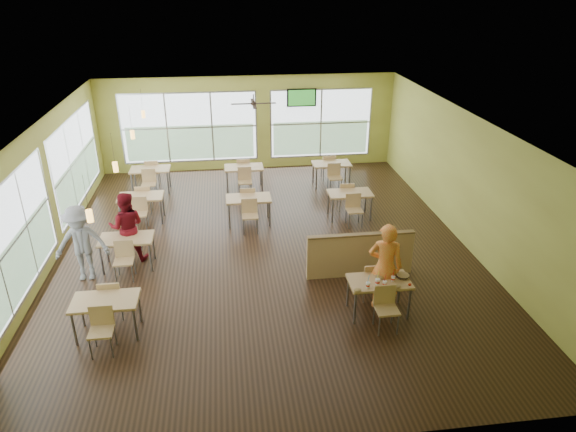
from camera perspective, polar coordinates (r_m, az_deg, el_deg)
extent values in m
plane|color=black|center=(12.83, -2.58, -3.54)|extent=(12.00, 12.00, 0.00)
plane|color=white|center=(11.65, -2.88, 10.43)|extent=(12.00, 12.00, 0.00)
cube|color=#BEC44F|center=(17.85, -4.38, 10.23)|extent=(10.00, 0.04, 3.20)
cube|color=#BEC44F|center=(6.97, 1.61, -15.40)|extent=(10.00, 0.04, 3.20)
cube|color=#BEC44F|center=(12.80, -25.63, 1.74)|extent=(0.04, 12.00, 3.20)
cube|color=#BEC44F|center=(13.46, 19.05, 3.95)|extent=(0.04, 12.00, 3.20)
cube|color=white|center=(11.11, -28.29, -2.65)|extent=(0.02, 4.50, 2.35)
cube|color=white|center=(15.52, -22.45, 5.84)|extent=(0.02, 4.50, 2.35)
cube|color=white|center=(17.86, -10.87, 9.62)|extent=(4.50, 0.02, 2.35)
cube|color=white|center=(18.14, 3.67, 10.25)|extent=(3.50, 0.02, 2.35)
cube|color=#B7BABC|center=(13.71, -23.98, -2.23)|extent=(0.04, 9.40, 0.05)
cube|color=#B7BABC|center=(18.19, -3.45, 6.43)|extent=(8.00, 0.04, 0.05)
cube|color=tan|center=(10.26, 10.13, -7.16)|extent=(1.20, 0.70, 0.04)
cube|color=brown|center=(10.27, 10.12, -7.28)|extent=(1.22, 0.71, 0.01)
cylinder|color=slate|center=(10.09, 7.47, -10.09)|extent=(0.05, 0.05, 0.71)
cylinder|color=slate|center=(10.39, 13.32, -9.47)|extent=(0.05, 0.05, 0.71)
cylinder|color=slate|center=(10.56, 6.69, -8.31)|extent=(0.05, 0.05, 0.71)
cylinder|color=slate|center=(10.84, 12.30, -7.78)|extent=(0.05, 0.05, 0.71)
cube|color=tan|center=(10.85, 9.19, -6.89)|extent=(0.42, 0.42, 0.04)
cube|color=tan|center=(10.89, 9.00, -5.39)|extent=(0.42, 0.04, 0.40)
cube|color=tan|center=(9.97, 10.92, -10.17)|extent=(0.42, 0.42, 0.04)
cube|color=tan|center=(9.70, 11.36, -9.74)|extent=(0.42, 0.04, 0.40)
cube|color=tan|center=(11.56, 8.00, -4.36)|extent=(2.40, 0.12, 1.00)
cube|color=brown|center=(11.32, 8.16, -2.07)|extent=(2.40, 0.14, 0.04)
cube|color=tan|center=(10.12, -19.68, -8.85)|extent=(1.20, 0.70, 0.04)
cube|color=brown|center=(10.13, -19.66, -8.97)|extent=(1.22, 0.71, 0.01)
cylinder|color=slate|center=(10.23, -22.68, -11.54)|extent=(0.05, 0.05, 0.71)
cylinder|color=slate|center=(9.98, -16.60, -11.50)|extent=(0.05, 0.05, 0.71)
cylinder|color=slate|center=(10.69, -21.96, -9.72)|extent=(0.05, 0.05, 0.71)
cylinder|color=slate|center=(10.45, -16.17, -9.62)|extent=(0.05, 0.05, 0.71)
cube|color=tan|center=(10.72, -18.92, -8.48)|extent=(0.42, 0.42, 0.04)
cube|color=tan|center=(10.76, -18.91, -6.95)|extent=(0.42, 0.04, 0.40)
cube|color=tan|center=(9.84, -20.04, -11.98)|extent=(0.42, 0.42, 0.04)
cube|color=tan|center=(9.56, -20.46, -11.59)|extent=(0.42, 0.04, 0.40)
cube|color=tan|center=(12.24, -17.54, -2.39)|extent=(1.20, 0.70, 0.04)
cube|color=brown|center=(12.25, -17.52, -2.50)|extent=(1.22, 0.71, 0.01)
cylinder|color=slate|center=(12.28, -20.00, -4.68)|extent=(0.05, 0.05, 0.71)
cylinder|color=slate|center=(12.07, -15.00, -4.48)|extent=(0.05, 0.05, 0.71)
cylinder|color=slate|center=(12.78, -19.51, -3.41)|extent=(0.05, 0.05, 0.71)
cylinder|color=slate|center=(12.58, -14.71, -3.20)|extent=(0.05, 0.05, 0.71)
cube|color=tan|center=(12.85, -17.01, -2.39)|extent=(0.42, 0.42, 0.04)
cube|color=tan|center=(12.92, -17.01, -1.14)|extent=(0.42, 0.04, 0.40)
cube|color=tan|center=(11.89, -17.76, -4.80)|extent=(0.42, 0.42, 0.04)
cube|color=tan|center=(11.63, -18.05, -4.32)|extent=(0.42, 0.04, 0.40)
cube|color=tan|center=(14.49, -16.06, 2.11)|extent=(1.20, 0.70, 0.04)
cube|color=brown|center=(14.50, -16.05, 2.02)|extent=(1.22, 0.71, 0.01)
cylinder|color=slate|center=(14.47, -18.14, 0.18)|extent=(0.05, 0.05, 0.71)
cylinder|color=slate|center=(14.29, -13.90, 0.41)|extent=(0.05, 0.05, 0.71)
cylinder|color=slate|center=(14.99, -17.79, 1.10)|extent=(0.05, 0.05, 0.71)
cylinder|color=slate|center=(14.82, -13.69, 1.33)|extent=(0.05, 0.05, 0.71)
cube|color=tan|center=(15.09, -15.67, 1.94)|extent=(0.42, 0.42, 0.04)
cube|color=tan|center=(15.19, -15.68, 2.98)|extent=(0.42, 0.04, 0.40)
cube|color=tan|center=(14.10, -16.21, 0.21)|extent=(0.42, 0.42, 0.04)
cube|color=tan|center=(13.84, -16.42, 0.71)|extent=(0.42, 0.04, 0.40)
cube|color=tan|center=(16.52, -15.09, 5.05)|extent=(1.20, 0.70, 0.04)
cube|color=brown|center=(16.53, -15.08, 4.97)|extent=(1.22, 0.71, 0.01)
cylinder|color=slate|center=(16.47, -16.92, 3.36)|extent=(0.05, 0.05, 0.71)
cylinder|color=slate|center=(16.31, -13.18, 3.60)|extent=(0.05, 0.05, 0.71)
cylinder|color=slate|center=(17.00, -16.65, 4.07)|extent=(0.05, 0.05, 0.71)
cylinder|color=slate|center=(16.85, -13.02, 4.31)|extent=(0.05, 0.05, 0.71)
cube|color=tan|center=(17.13, -14.78, 4.79)|extent=(0.42, 0.42, 0.04)
cube|color=tan|center=(17.24, -14.79, 5.70)|extent=(0.42, 0.04, 0.40)
cube|color=tan|center=(16.11, -15.20, 3.46)|extent=(0.42, 0.42, 0.04)
cube|color=tan|center=(15.85, -15.37, 3.95)|extent=(0.42, 0.04, 0.40)
cube|color=tan|center=(13.85, -4.41, 1.99)|extent=(1.20, 0.70, 0.04)
cube|color=brown|center=(13.86, -4.41, 1.90)|extent=(1.22, 0.71, 0.01)
cylinder|color=slate|center=(13.72, -6.54, -0.04)|extent=(0.05, 0.05, 0.71)
cylinder|color=slate|center=(13.77, -2.05, 0.20)|extent=(0.05, 0.05, 0.71)
cylinder|color=slate|center=(14.25, -6.60, 0.94)|extent=(0.05, 0.05, 0.71)
cylinder|color=slate|center=(14.29, -2.27, 1.17)|extent=(0.05, 0.05, 0.71)
cube|color=tan|center=(14.46, -4.50, 1.81)|extent=(0.42, 0.42, 0.04)
cube|color=tan|center=(14.55, -4.57, 2.90)|extent=(0.42, 0.04, 0.40)
cube|color=tan|center=(13.46, -4.24, -0.01)|extent=(0.42, 0.42, 0.04)
cube|color=tan|center=(13.19, -4.22, 0.51)|extent=(0.42, 0.04, 0.40)
cube|color=tan|center=(16.18, -4.93, 5.42)|extent=(1.20, 0.70, 0.04)
cube|color=brown|center=(16.19, -4.92, 5.33)|extent=(1.22, 0.71, 0.01)
cylinder|color=slate|center=(16.03, -6.76, 3.71)|extent=(0.05, 0.05, 0.71)
cylinder|color=slate|center=(16.06, -2.90, 3.91)|extent=(0.05, 0.05, 0.71)
cylinder|color=slate|center=(16.57, -6.80, 4.43)|extent=(0.05, 0.05, 0.71)
cylinder|color=slate|center=(16.60, -3.06, 4.62)|extent=(0.05, 0.05, 0.71)
cube|color=tan|center=(16.79, -4.99, 5.14)|extent=(0.42, 0.42, 0.04)
cube|color=tan|center=(16.90, -5.04, 6.06)|extent=(0.42, 0.04, 0.40)
cube|color=tan|center=(15.76, -4.79, 3.80)|extent=(0.42, 0.42, 0.04)
cube|color=tan|center=(15.50, -4.78, 4.30)|extent=(0.42, 0.04, 0.40)
cube|color=tan|center=(14.24, 6.91, 2.54)|extent=(1.20, 0.70, 0.04)
cube|color=brown|center=(14.25, 6.91, 2.45)|extent=(1.22, 0.71, 0.01)
cylinder|color=slate|center=(14.01, 4.97, 0.58)|extent=(0.05, 0.05, 0.71)
cylinder|color=slate|center=(14.27, 9.22, 0.80)|extent=(0.05, 0.05, 0.71)
cylinder|color=slate|center=(14.53, 4.50, 1.52)|extent=(0.05, 0.05, 0.71)
cylinder|color=slate|center=(14.78, 8.61, 1.71)|extent=(0.05, 0.05, 0.71)
cube|color=tan|center=(14.84, 6.36, 2.35)|extent=(0.42, 0.42, 0.04)
cube|color=tan|center=(14.93, 6.23, 3.41)|extent=(0.42, 0.04, 0.40)
cube|color=tan|center=(13.86, 7.39, 0.61)|extent=(0.42, 0.42, 0.04)
cube|color=tan|center=(13.60, 7.63, 1.13)|extent=(0.42, 0.04, 0.40)
cube|color=tan|center=(16.51, 4.87, 5.83)|extent=(1.20, 0.70, 0.04)
cube|color=brown|center=(16.52, 4.86, 5.75)|extent=(1.22, 0.71, 0.01)
cylinder|color=slate|center=(16.27, 3.16, 4.18)|extent=(0.05, 0.05, 0.71)
cylinder|color=slate|center=(16.49, 6.87, 4.33)|extent=(0.05, 0.05, 0.71)
cylinder|color=slate|center=(16.81, 2.81, 4.88)|extent=(0.05, 0.05, 0.71)
cylinder|color=slate|center=(17.02, 6.41, 5.02)|extent=(0.05, 0.05, 0.71)
cube|color=tan|center=(17.11, 4.46, 5.55)|extent=(0.42, 0.42, 0.04)
cube|color=tan|center=(17.22, 4.36, 6.45)|extent=(0.42, 0.04, 0.40)
cube|color=tan|center=(16.10, 5.23, 4.25)|extent=(0.42, 0.42, 0.04)
cube|color=tan|center=(15.85, 5.41, 4.75)|extent=(0.42, 0.04, 0.40)
cylinder|color=#2D2119|center=(9.17, -21.56, 2.28)|extent=(0.01, 0.01, 0.70)
cylinder|color=gold|center=(9.32, -21.18, 0.01)|extent=(0.11, 0.11, 0.22)
cylinder|color=#2D2119|center=(11.47, -18.89, 7.06)|extent=(0.01, 0.01, 0.70)
cylinder|color=gold|center=(11.59, -18.62, 5.19)|extent=(0.11, 0.11, 0.22)
cylinder|color=#2D2119|center=(13.84, -17.10, 10.22)|extent=(0.01, 0.01, 0.70)
cylinder|color=gold|center=(13.94, -16.89, 8.64)|extent=(0.11, 0.11, 0.22)
cylinder|color=#2D2119|center=(15.96, -15.95, 12.22)|extent=(0.01, 0.01, 0.70)
cylinder|color=gold|center=(16.04, -15.78, 10.83)|extent=(0.11, 0.11, 0.22)
cylinder|color=#2D2119|center=(14.59, -3.86, 12.89)|extent=(0.03, 0.03, 0.24)
cylinder|color=#2D2119|center=(14.62, -3.85, 12.36)|extent=(0.16, 0.16, 0.06)
cube|color=#2D2119|center=(14.64, -2.45, 12.41)|extent=(0.55, 0.10, 0.01)
cube|color=#2D2119|center=(14.96, -3.94, 12.65)|extent=(0.10, 0.55, 0.01)
cube|color=#2D2119|center=(14.60, -5.25, 12.30)|extent=(0.55, 0.10, 0.01)
cube|color=#2D2119|center=(14.28, -3.75, 12.06)|extent=(0.10, 0.55, 0.01)
cube|color=black|center=(17.73, 1.52, 13.02)|extent=(1.00, 0.06, 0.60)
cube|color=#2B8128|center=(17.70, 1.54, 13.00)|extent=(0.90, 0.01, 0.52)
imported|color=#F5501B|center=(10.36, 10.74, -5.54)|extent=(0.78, 0.63, 1.86)
imported|color=maroon|center=(12.52, -17.48, -1.15)|extent=(0.83, 0.65, 1.70)
imported|color=slate|center=(12.02, -21.98, -2.83)|extent=(1.17, 0.71, 1.76)
cone|color=white|center=(9.95, 8.88, -7.62)|extent=(0.08, 0.08, 0.11)
cylinder|color=red|center=(9.95, 8.88, -7.61)|extent=(0.08, 0.08, 0.03)
cylinder|color=white|center=(9.92, 8.90, -7.32)|extent=(0.09, 0.09, 0.01)
cylinder|color=#2894E3|center=(9.87, 8.94, -6.85)|extent=(0.02, 0.05, 0.20)
cone|color=white|center=(10.07, 9.91, -7.24)|extent=(0.09, 0.09, 0.12)
cylinder|color=red|center=(10.07, 9.91, -7.23)|extent=(0.09, 0.09, 0.04)
cylinder|color=white|center=(10.04, 9.94, -6.92)|extent=(0.10, 0.10, 0.01)
cylinder|color=#F2FF1E|center=(9.98, 9.99, -6.40)|extent=(0.02, 0.06, 0.22)
cone|color=white|center=(10.05, 10.68, -7.42)|extent=(0.08, 0.08, 0.11)
cylinder|color=red|center=(10.05, 10.68, -7.41)|extent=(0.08, 0.08, 0.03)
cylinder|color=white|center=(10.02, 10.71, -7.13)|extent=(0.09, 0.09, 0.01)
cylinder|color=red|center=(9.97, 10.75, -6.66)|extent=(0.02, 0.05, 0.20)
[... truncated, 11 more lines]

